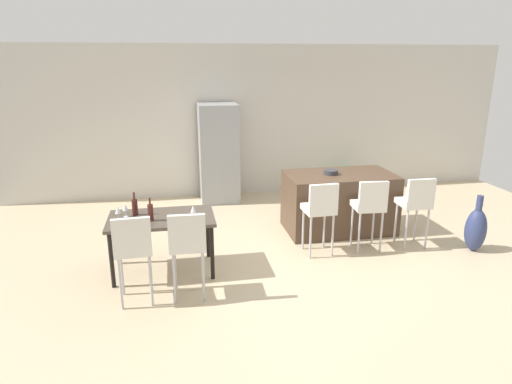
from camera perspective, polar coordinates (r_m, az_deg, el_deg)
name	(u,v)px	position (r m, az deg, el deg)	size (l,w,h in m)	color
ground_plane	(303,250)	(6.48, 6.07, -7.39)	(10.00, 10.00, 0.00)	#C6B28E
back_wall	(262,121)	(8.94, 0.76, 9.09)	(10.00, 0.12, 2.90)	beige
kitchen_island	(339,202)	(7.16, 10.53, -1.28)	(1.66, 0.94, 0.92)	#4C3828
bar_chair_left	(320,207)	(6.13, 8.21, -1.92)	(0.41, 0.41, 1.05)	silver
bar_chair_middle	(370,204)	(6.39, 14.33, -1.49)	(0.43, 0.43, 1.05)	silver
bar_chair_right	(416,201)	(6.71, 19.75, -1.10)	(0.41, 0.41, 1.05)	silver
dining_table	(162,223)	(5.72, -11.96, -3.84)	(1.31, 0.77, 0.74)	#4C4238
dining_chair_near	(133,246)	(5.03, -15.44, -6.61)	(0.42, 0.42, 1.05)	silver
dining_chair_far	(187,242)	(5.01, -8.75, -6.28)	(0.41, 0.41, 1.05)	silver
wine_bottle_end	(135,207)	(5.81, -15.22, -1.81)	(0.07, 0.07, 0.30)	#471E19
wine_bottle_middle	(151,212)	(5.56, -13.33, -2.51)	(0.07, 0.07, 0.29)	#471E19
wine_glass_left	(193,209)	(5.52, -8.04, -2.20)	(0.07, 0.07, 0.17)	silver
wine_glass_right	(125,207)	(5.77, -16.37, -1.90)	(0.07, 0.07, 0.17)	silver
wine_glass_far	(118,210)	(5.69, -17.24, -2.22)	(0.07, 0.07, 0.17)	silver
refrigerator	(219,153)	(8.46, -4.79, 4.95)	(0.72, 0.68, 1.84)	#939699
fruit_bowl	(331,172)	(6.97, 9.54, 2.52)	(0.22, 0.22, 0.07)	#333338
floor_vase	(476,229)	(7.04, 26.25, -4.30)	(0.29, 0.29, 0.82)	navy
potted_plant	(346,177)	(9.20, 11.38, 1.86)	(0.37, 0.37, 0.57)	beige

